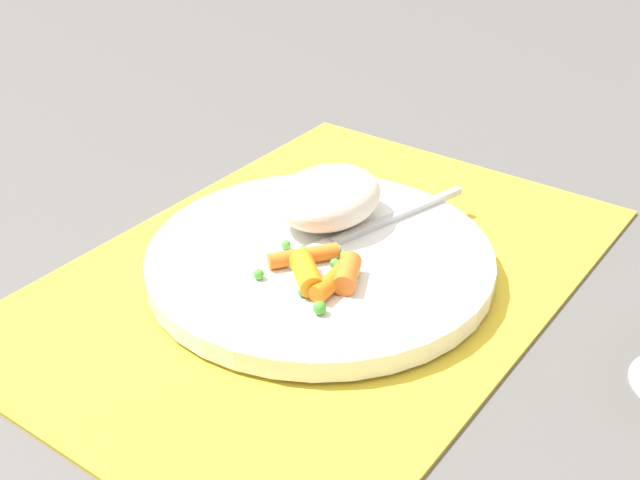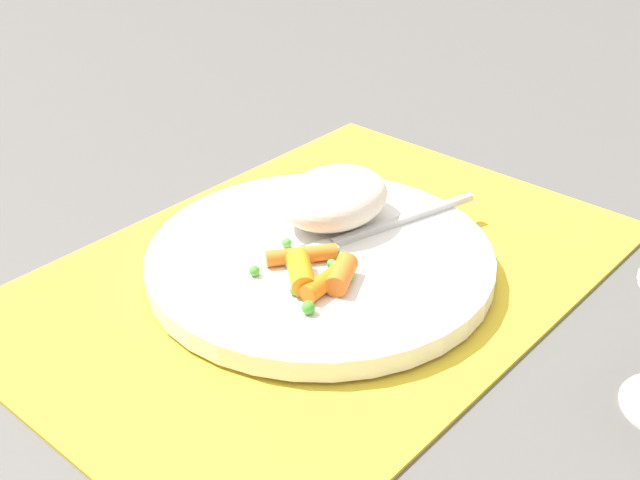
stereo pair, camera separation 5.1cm
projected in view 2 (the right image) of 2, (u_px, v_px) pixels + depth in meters
name	position (u px, v px, depth m)	size (l,w,h in m)	color
ground_plane	(320.00, 275.00, 0.65)	(2.40, 2.40, 0.00)	#565451
placemat	(320.00, 272.00, 0.64)	(0.49, 0.34, 0.01)	gold
plate	(320.00, 260.00, 0.64)	(0.27, 0.27, 0.02)	white
rice_mound	(334.00, 198.00, 0.66)	(0.10, 0.08, 0.04)	beige
carrot_portion	(317.00, 271.00, 0.60)	(0.07, 0.08, 0.02)	orange
pea_scatter	(318.00, 273.00, 0.60)	(0.07, 0.08, 0.01)	green
fork	(362.00, 234.00, 0.65)	(0.19, 0.06, 0.01)	silver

